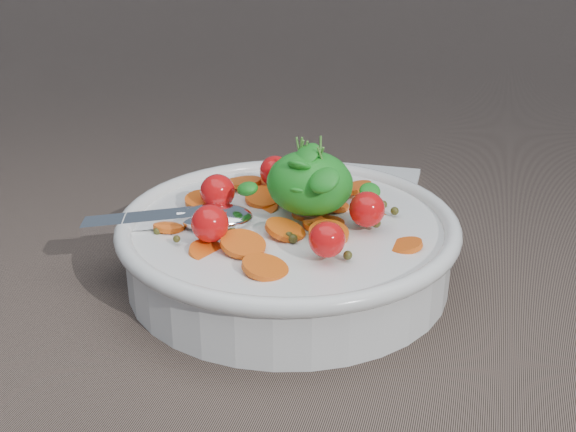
# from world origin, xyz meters

# --- Properties ---
(ground) EXTENTS (6.00, 6.00, 0.00)m
(ground) POSITION_xyz_m (0.00, 0.00, 0.00)
(ground) COLOR brown
(ground) RESTS_ON ground
(bowl) EXTENTS (0.27, 0.25, 0.11)m
(bowl) POSITION_xyz_m (0.01, 0.01, 0.03)
(bowl) COLOR white
(bowl) RESTS_ON ground
(napkin) EXTENTS (0.16, 0.14, 0.01)m
(napkin) POSITION_xyz_m (0.00, 0.18, 0.00)
(napkin) COLOR white
(napkin) RESTS_ON ground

